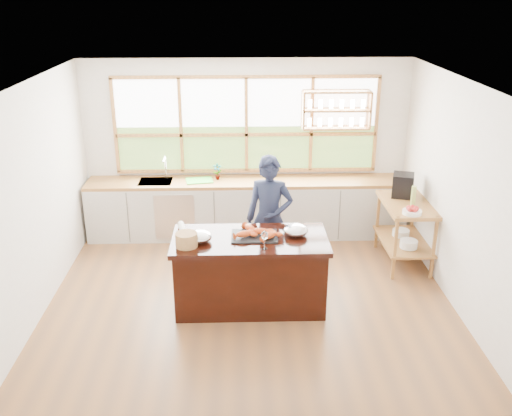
{
  "coord_description": "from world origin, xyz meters",
  "views": [
    {
      "loc": [
        -0.12,
        -6.35,
        3.7
      ],
      "look_at": [
        0.08,
        0.15,
        1.15
      ],
      "focal_mm": 40.0,
      "sensor_mm": 36.0,
      "label": 1
    }
  ],
  "objects_px": {
    "wicker_basket": "(186,240)",
    "espresso_machine": "(403,185)",
    "cook": "(269,219)",
    "island": "(250,272)"
  },
  "relations": [
    {
      "from": "cook",
      "to": "wicker_basket",
      "type": "height_order",
      "value": "cook"
    },
    {
      "from": "wicker_basket",
      "to": "espresso_machine",
      "type": "bearing_deg",
      "value": 28.4
    },
    {
      "from": "island",
      "to": "espresso_machine",
      "type": "relative_size",
      "value": 5.68
    },
    {
      "from": "island",
      "to": "cook",
      "type": "height_order",
      "value": "cook"
    },
    {
      "from": "cook",
      "to": "wicker_basket",
      "type": "bearing_deg",
      "value": -125.64
    },
    {
      "from": "island",
      "to": "wicker_basket",
      "type": "bearing_deg",
      "value": -164.4
    },
    {
      "from": "island",
      "to": "wicker_basket",
      "type": "distance_m",
      "value": 0.92
    },
    {
      "from": "espresso_machine",
      "to": "wicker_basket",
      "type": "distance_m",
      "value": 3.32
    },
    {
      "from": "cook",
      "to": "espresso_machine",
      "type": "xyz_separation_m",
      "value": [
        1.92,
        0.65,
        0.22
      ]
    },
    {
      "from": "espresso_machine",
      "to": "wicker_basket",
      "type": "relative_size",
      "value": 1.27
    }
  ]
}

